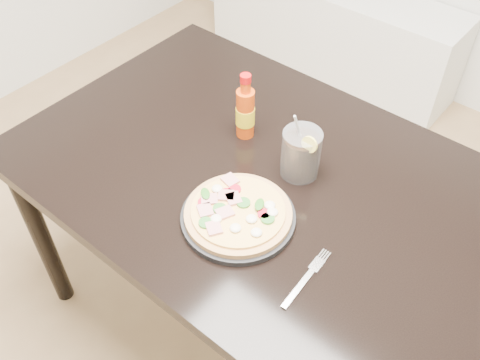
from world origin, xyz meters
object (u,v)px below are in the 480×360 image
Objects in this scene: plate at (238,217)px; media_console at (331,30)px; hot_sauce_bottle at (245,112)px; cola_cup at (301,154)px; dining_table at (267,197)px; fork at (308,277)px; pizza at (237,212)px.

plate is 0.20× the size of media_console.
cola_cup is at bearing -7.46° from hot_sauce_bottle.
media_console is (-0.74, 1.68, -0.51)m from plate.
hot_sauce_bottle is (-0.16, 0.09, 0.16)m from dining_table.
plate is 1.90m from media_console.
fork is (0.26, -0.20, 0.09)m from dining_table.
media_console is at bearing 117.65° from cola_cup.
media_console is at bearing 113.74° from plate.
cola_cup reaches higher than pizza.
plate is at bearing -94.68° from cola_cup.
plate is at bearing 169.40° from fork.
plate reaches higher than fork.
hot_sauce_bottle reaches higher than cola_cup.
dining_table is 7.42× the size of fork.
cola_cup is 1.02× the size of fork.
dining_table is 0.19m from plate.
plate reaches higher than media_console.
plate is 0.24m from cola_cup.
cola_cup is 0.34m from fork.
media_console is (-0.74, 1.68, -0.53)m from pizza.
hot_sauce_bottle reaches higher than plate.
plate is at bearing 26.52° from pizza.
fork is at bearing -60.50° from media_console.
plate is 1.39× the size of hot_sauce_bottle.
cola_cup is (0.05, 0.06, 0.15)m from dining_table.
cola_cup reaches higher than plate.
cola_cup is at bearing 50.67° from dining_table.
pizza is 0.19× the size of media_console.
plate is 0.33m from hot_sauce_bottle.
media_console is (-0.97, 1.71, -0.50)m from fork.
pizza is at bearing -54.15° from hot_sauce_bottle.
fork reaches higher than dining_table.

